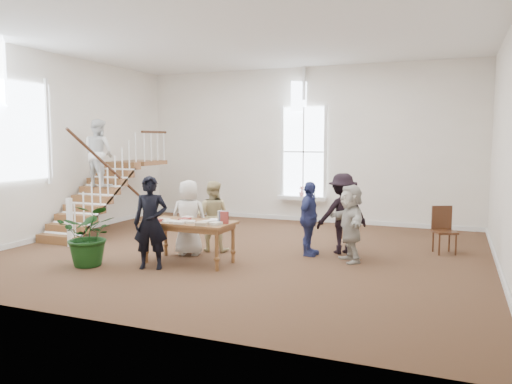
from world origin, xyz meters
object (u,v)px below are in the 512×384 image
at_px(elderly_woman, 189,218).
at_px(woman_cluster_c, 350,223).
at_px(woman_cluster_b, 342,214).
at_px(library_table, 189,226).
at_px(floor_plant, 90,235).
at_px(person_yellow, 213,216).
at_px(woman_cluster_a, 309,219).
at_px(side_chair, 443,227).
at_px(police_officer, 151,223).

xyz_separation_m(elderly_woman, woman_cluster_c, (3.25, 0.68, -0.02)).
bearing_deg(woman_cluster_c, woman_cluster_b, 173.71).
xyz_separation_m(library_table, elderly_woman, (-0.36, 0.61, 0.05)).
height_order(elderly_woman, floor_plant, elderly_woman).
distance_m(elderly_woman, woman_cluster_c, 3.32).
bearing_deg(person_yellow, woman_cluster_b, -170.19).
height_order(woman_cluster_a, side_chair, woman_cluster_a).
bearing_deg(floor_plant, woman_cluster_a, 33.29).
distance_m(library_table, elderly_woman, 0.71).
xyz_separation_m(elderly_woman, side_chair, (4.94, 2.19, -0.23)).
height_order(library_table, person_yellow, person_yellow).
distance_m(police_officer, elderly_woman, 1.26).
distance_m(police_officer, floor_plant, 1.25).
relative_size(police_officer, side_chair, 1.74).
relative_size(library_table, floor_plant, 1.48).
distance_m(library_table, person_yellow, 1.12).
xyz_separation_m(police_officer, floor_plant, (-1.20, -0.26, -0.27)).
relative_size(library_table, police_officer, 1.02).
height_order(person_yellow, woman_cluster_c, woman_cluster_c).
bearing_deg(woman_cluster_b, woman_cluster_c, 79.86).
bearing_deg(woman_cluster_b, woman_cluster_a, 1.95).
bearing_deg(elderly_woman, floor_plant, 36.98).
xyz_separation_m(library_table, police_officer, (-0.46, -0.64, 0.13)).
bearing_deg(person_yellow, woman_cluster_a, -177.07).
xyz_separation_m(woman_cluster_c, side_chair, (1.69, 1.50, -0.21)).
distance_m(woman_cluster_a, woman_cluster_c, 0.92).
relative_size(library_table, elderly_woman, 1.13).
bearing_deg(woman_cluster_c, side_chair, 100.60).
bearing_deg(floor_plant, person_yellow, 51.54).
bearing_deg(person_yellow, police_officer, 69.49).
bearing_deg(woman_cluster_b, police_officer, 5.37).
distance_m(police_officer, woman_cluster_a, 3.25).
bearing_deg(police_officer, woman_cluster_a, 20.63).
bearing_deg(police_officer, woman_cluster_b, 19.84).
bearing_deg(woman_cluster_a, floor_plant, 126.68).
xyz_separation_m(library_table, side_chair, (4.58, 2.80, -0.18)).
relative_size(person_yellow, side_chair, 1.53).
bearing_deg(person_yellow, side_chair, -167.65).
relative_size(elderly_woman, woman_cluster_c, 1.03).
relative_size(library_table, person_yellow, 1.17).
xyz_separation_m(floor_plant, side_chair, (6.23, 3.70, -0.04)).
xyz_separation_m(police_officer, person_yellow, (0.40, 1.75, -0.11)).
xyz_separation_m(woman_cluster_a, woman_cluster_b, (0.60, 0.45, 0.08)).
relative_size(woman_cluster_c, floor_plant, 1.28).
xyz_separation_m(police_officer, woman_cluster_c, (3.35, 1.93, -0.10)).
bearing_deg(library_table, floor_plant, -150.07).
xyz_separation_m(person_yellow, woman_cluster_b, (2.65, 0.83, 0.09)).
bearing_deg(side_chair, woman_cluster_a, -176.16).
bearing_deg(library_table, person_yellow, 94.41).
bearing_deg(woman_cluster_a, library_table, 130.34).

